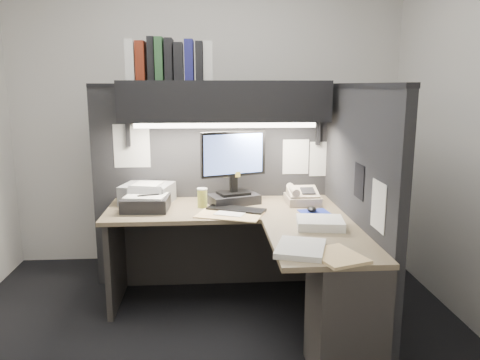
% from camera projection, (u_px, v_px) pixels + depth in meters
% --- Properties ---
extents(floor, '(3.50, 3.50, 0.00)m').
position_uv_depth(floor, '(211.00, 338.00, 3.05)').
color(floor, black).
rests_on(floor, ground).
extents(wall_back, '(3.50, 0.04, 2.70)m').
position_uv_depth(wall_back, '(208.00, 115.00, 4.25)').
color(wall_back, silver).
rests_on(wall_back, floor).
extents(wall_front, '(3.50, 0.04, 2.70)m').
position_uv_depth(wall_front, '(211.00, 182.00, 1.31)').
color(wall_front, silver).
rests_on(wall_front, floor).
extents(partition_back, '(1.90, 0.06, 1.60)m').
position_uv_depth(partition_back, '(213.00, 187.00, 3.80)').
color(partition_back, black).
rests_on(partition_back, floor).
extents(partition_right, '(0.06, 1.50, 1.60)m').
position_uv_depth(partition_right, '(356.00, 209.00, 3.13)').
color(partition_right, black).
rests_on(partition_right, floor).
extents(desk, '(1.70, 1.53, 0.73)m').
position_uv_depth(desk, '(277.00, 272.00, 2.99)').
color(desk, '#806E51').
rests_on(desk, floor).
extents(overhead_shelf, '(1.55, 0.34, 0.30)m').
position_uv_depth(overhead_shelf, '(225.00, 101.00, 3.49)').
color(overhead_shelf, black).
rests_on(overhead_shelf, partition_back).
extents(task_light_tube, '(1.32, 0.04, 0.04)m').
position_uv_depth(task_light_tube, '(226.00, 125.00, 3.39)').
color(task_light_tube, white).
rests_on(task_light_tube, overhead_shelf).
extents(monitor, '(0.49, 0.33, 0.55)m').
position_uv_depth(monitor, '(234.00, 175.00, 3.52)').
color(monitor, black).
rests_on(monitor, desk).
extents(keyboard, '(0.44, 0.30, 0.02)m').
position_uv_depth(keyboard, '(236.00, 210.00, 3.36)').
color(keyboard, black).
rests_on(keyboard, desk).
extents(mousepad, '(0.23, 0.21, 0.00)m').
position_uv_depth(mousepad, '(315.00, 212.00, 3.31)').
color(mousepad, '#1B2B96').
rests_on(mousepad, desk).
extents(mouse, '(0.08, 0.11, 0.04)m').
position_uv_depth(mouse, '(312.00, 209.00, 3.32)').
color(mouse, black).
rests_on(mouse, mousepad).
extents(telephone, '(0.25, 0.26, 0.10)m').
position_uv_depth(telephone, '(302.00, 197.00, 3.56)').
color(telephone, '#B9A78E').
rests_on(telephone, desk).
extents(coffee_cup, '(0.09, 0.09, 0.14)m').
position_uv_depth(coffee_cup, '(202.00, 199.00, 3.44)').
color(coffee_cup, '#CFD153').
rests_on(coffee_cup, desk).
extents(printer, '(0.42, 0.38, 0.14)m').
position_uv_depth(printer, '(147.00, 193.00, 3.58)').
color(printer, '#97999D').
rests_on(printer, desk).
extents(notebook_stack, '(0.34, 0.29, 0.10)m').
position_uv_depth(notebook_stack, '(146.00, 203.00, 3.37)').
color(notebook_stack, black).
rests_on(notebook_stack, desk).
extents(open_folder, '(0.51, 0.42, 0.01)m').
position_uv_depth(open_folder, '(230.00, 214.00, 3.25)').
color(open_folder, '#E3BF7F').
rests_on(open_folder, desk).
extents(paper_stack_a, '(0.32, 0.28, 0.06)m').
position_uv_depth(paper_stack_a, '(320.00, 223.00, 2.97)').
color(paper_stack_a, white).
rests_on(paper_stack_a, desk).
extents(paper_stack_b, '(0.34, 0.38, 0.03)m').
position_uv_depth(paper_stack_b, '(301.00, 248.00, 2.54)').
color(paper_stack_b, white).
rests_on(paper_stack_b, desk).
extents(manila_stack, '(0.32, 0.36, 0.02)m').
position_uv_depth(manila_stack, '(337.00, 256.00, 2.45)').
color(manila_stack, '#E3BF7F').
rests_on(manila_stack, desk).
extents(binder_row, '(0.62, 0.26, 0.31)m').
position_uv_depth(binder_row, '(170.00, 61.00, 3.40)').
color(binder_row, white).
rests_on(binder_row, overhead_shelf).
extents(pinned_papers, '(1.76, 1.31, 0.51)m').
position_uv_depth(pinned_papers, '(267.00, 164.00, 3.42)').
color(pinned_papers, white).
rests_on(pinned_papers, partition_back).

